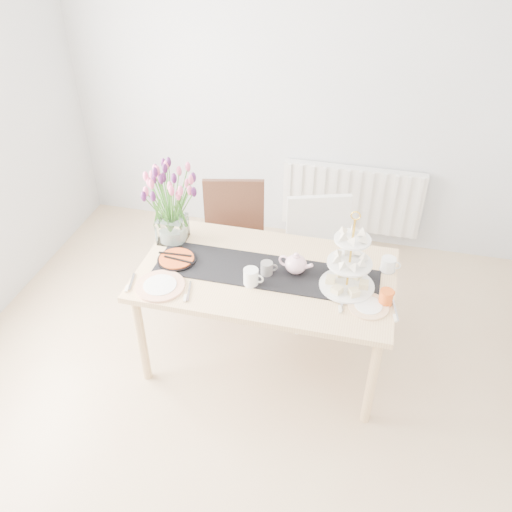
% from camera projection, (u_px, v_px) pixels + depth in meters
% --- Properties ---
extents(room_shell, '(4.50, 4.50, 4.50)m').
position_uv_depth(room_shell, '(219.00, 260.00, 2.58)').
color(room_shell, tan).
rests_on(room_shell, ground).
extents(radiator, '(1.20, 0.08, 0.60)m').
position_uv_depth(radiator, '(352.00, 199.00, 4.70)').
color(radiator, white).
rests_on(radiator, room_shell).
extents(dining_table, '(1.60, 0.90, 0.75)m').
position_uv_depth(dining_table, '(266.00, 282.00, 3.44)').
color(dining_table, tan).
rests_on(dining_table, ground).
extents(chair_brown, '(0.55, 0.55, 0.93)m').
position_uv_depth(chair_brown, '(234.00, 233.00, 4.11)').
color(chair_brown, '#361D13').
rests_on(chair_brown, ground).
extents(chair_white, '(0.58, 0.58, 0.93)m').
position_uv_depth(chair_white, '(319.00, 251.00, 3.92)').
color(chair_white, white).
rests_on(chair_white, ground).
extents(table_runner, '(1.40, 0.35, 0.01)m').
position_uv_depth(table_runner, '(266.00, 272.00, 3.39)').
color(table_runner, black).
rests_on(table_runner, dining_table).
extents(tulip_vase, '(0.65, 0.65, 0.55)m').
position_uv_depth(tulip_vase, '(169.00, 194.00, 3.46)').
color(tulip_vase, silver).
rests_on(tulip_vase, dining_table).
extents(cake_stand, '(0.33, 0.33, 0.49)m').
position_uv_depth(cake_stand, '(349.00, 269.00, 3.19)').
color(cake_stand, gold).
rests_on(cake_stand, dining_table).
extents(teapot, '(0.25, 0.22, 0.14)m').
position_uv_depth(teapot, '(296.00, 264.00, 3.34)').
color(teapot, white).
rests_on(teapot, dining_table).
extents(cream_jug, '(0.10, 0.10, 0.09)m').
position_uv_depth(cream_jug, '(388.00, 264.00, 3.38)').
color(cream_jug, white).
rests_on(cream_jug, dining_table).
extents(tart_tin, '(0.25, 0.25, 0.03)m').
position_uv_depth(tart_tin, '(177.00, 260.00, 3.47)').
color(tart_tin, black).
rests_on(tart_tin, dining_table).
extents(mug_grey, '(0.10, 0.10, 0.09)m').
position_uv_depth(mug_grey, '(267.00, 269.00, 3.35)').
color(mug_grey, slate).
rests_on(mug_grey, dining_table).
extents(mug_white, '(0.10, 0.10, 0.11)m').
position_uv_depth(mug_white, '(251.00, 277.00, 3.26)').
color(mug_white, white).
rests_on(mug_white, dining_table).
extents(mug_orange, '(0.11, 0.11, 0.10)m').
position_uv_depth(mug_orange, '(386.00, 297.00, 3.12)').
color(mug_orange, '#ED5A1A').
rests_on(mug_orange, dining_table).
extents(plate_left, '(0.36, 0.36, 0.02)m').
position_uv_depth(plate_left, '(160.00, 286.00, 3.27)').
color(plate_left, silver).
rests_on(plate_left, dining_table).
extents(plate_right, '(0.28, 0.28, 0.01)m').
position_uv_depth(plate_right, '(368.00, 306.00, 3.13)').
color(plate_right, white).
rests_on(plate_right, dining_table).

